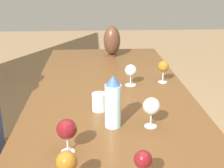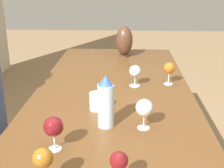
{
  "view_description": "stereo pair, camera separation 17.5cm",
  "coord_description": "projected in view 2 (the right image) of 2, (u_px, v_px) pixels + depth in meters",
  "views": [
    {
      "loc": [
        -1.4,
        0.1,
        1.47
      ],
      "look_at": [
        0.25,
        0.0,
        0.88
      ],
      "focal_mm": 50.0,
      "sensor_mm": 36.0,
      "label": 1
    },
    {
      "loc": [
        -1.4,
        -0.08,
        1.47
      ],
      "look_at": [
        0.25,
        0.0,
        0.88
      ],
      "focal_mm": 50.0,
      "sensor_mm": 36.0,
      "label": 2
    }
  ],
  "objects": [
    {
      "name": "dining_table",
      "position": [
        110.0,
        131.0,
        1.57
      ],
      "size": [
        3.04,
        0.96,
        0.78
      ],
      "color": "brown",
      "rests_on": "ground_plane"
    },
    {
      "name": "wine_glass_2",
      "position": [
        144.0,
        108.0,
        1.43
      ],
      "size": [
        0.08,
        0.08,
        0.15
      ],
      "color": "silver",
      "rests_on": "dining_table"
    },
    {
      "name": "water_bottle",
      "position": [
        106.0,
        102.0,
        1.45
      ],
      "size": [
        0.08,
        0.08,
        0.25
      ],
      "color": "#ADCCD6",
      "rests_on": "dining_table"
    },
    {
      "name": "wine_glass_3",
      "position": [
        169.0,
        69.0,
        2.01
      ],
      "size": [
        0.07,
        0.07,
        0.15
      ],
      "color": "silver",
      "rests_on": "dining_table"
    },
    {
      "name": "wine_glass_5",
      "position": [
        43.0,
        159.0,
        1.03
      ],
      "size": [
        0.07,
        0.07,
        0.15
      ],
      "color": "silver",
      "rests_on": "dining_table"
    },
    {
      "name": "vase",
      "position": [
        124.0,
        41.0,
        2.68
      ],
      "size": [
        0.14,
        0.14,
        0.26
      ],
      "color": "#4C2D1E",
      "rests_on": "dining_table"
    },
    {
      "name": "wine_glass_0",
      "position": [
        53.0,
        127.0,
        1.26
      ],
      "size": [
        0.08,
        0.08,
        0.15
      ],
      "color": "silver",
      "rests_on": "dining_table"
    },
    {
      "name": "wine_glass_4",
      "position": [
        135.0,
        72.0,
        1.98
      ],
      "size": [
        0.08,
        0.08,
        0.14
      ],
      "color": "silver",
      "rests_on": "dining_table"
    },
    {
      "name": "water_tumbler",
      "position": [
        97.0,
        101.0,
        1.65
      ],
      "size": [
        0.08,
        0.08,
        0.09
      ],
      "color": "silver",
      "rests_on": "dining_table"
    },
    {
      "name": "wine_glass_7",
      "position": [
        119.0,
        162.0,
        1.03
      ],
      "size": [
        0.06,
        0.06,
        0.14
      ],
      "color": "silver",
      "rests_on": "dining_table"
    }
  ]
}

